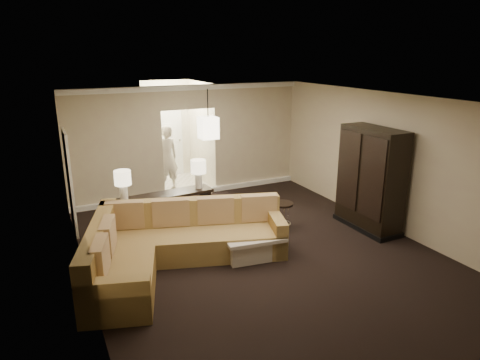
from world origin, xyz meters
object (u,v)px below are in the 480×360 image
coffee_table (249,242)px  sectional_sofa (171,245)px  armoire (370,181)px  person (166,155)px  console_table (164,209)px  drink_table (282,210)px

coffee_table → sectional_sofa: bearing=174.4°
sectional_sofa → armoire: 4.25m
sectional_sofa → coffee_table: bearing=11.7°
armoire → person: armoire is taller
sectional_sofa → console_table: sectional_sofa is taller
console_table → person: 2.75m
console_table → armoire: (3.88, -1.71, 0.54)m
sectional_sofa → coffee_table: (1.44, -0.14, -0.17)m
drink_table → armoire: bearing=-25.3°
armoire → drink_table: armoire is taller
coffee_table → drink_table: size_ratio=2.15×
drink_table → person: (-1.42, 3.51, 0.58)m
coffee_table → person: size_ratio=0.61×
console_table → drink_table: 2.45m
drink_table → person: 3.83m
armoire → drink_table: bearing=154.7°
drink_table → person: size_ratio=0.29×
armoire → person: (-3.04, 4.28, -0.04)m
sectional_sofa → armoire: size_ratio=1.83×
sectional_sofa → console_table: bearing=95.2°
person → console_table: bearing=61.0°
sectional_sofa → armoire: bearing=14.9°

